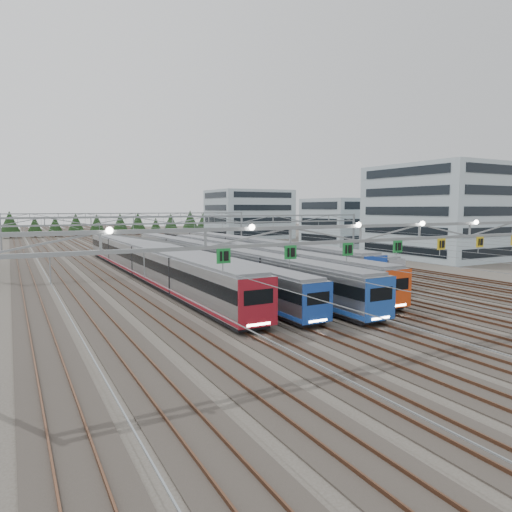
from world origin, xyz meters
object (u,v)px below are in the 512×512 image
train_f (263,250)px  depot_bldg_north (249,214)px  gantry_far (135,219)px  depot_bldg_mid (342,222)px  train_d (250,259)px  gantry_near (420,235)px  gantry_mid (209,226)px  depot_bldg_south (439,212)px  train_e (234,248)px  train_a (144,260)px  train_b (188,264)px  train_c (213,259)px

train_f → depot_bldg_north: bearing=64.6°
gantry_far → depot_bldg_mid: bearing=-27.5°
train_d → depot_bldg_mid: size_ratio=3.37×
gantry_near → gantry_far: size_ratio=1.00×
gantry_mid → gantry_near: bearing=-90.1°
depot_bldg_south → depot_bldg_mid: 28.56m
train_e → gantry_far: 40.37m
train_e → depot_bldg_north: size_ratio=3.09×
train_d → gantry_near: bearing=-94.2°
gantry_far → gantry_mid: bearing=-90.0°
gantry_mid → depot_bldg_south: 43.17m
train_d → depot_bldg_south: size_ratio=2.45×
train_a → train_d: 14.03m
train_d → train_f: bearing=54.7°
depot_bldg_north → train_f: bearing=-115.4°
train_a → gantry_near: 36.82m
gantry_mid → gantry_far: same height
gantry_far → train_e: bearing=-80.3°
train_b → gantry_far: 55.05m
train_a → depot_bldg_south: bearing=-0.8°
train_c → train_a: bearing=171.6°
depot_bldg_north → gantry_far: bearing=-159.9°
train_e → gantry_mid: (-6.75, -5.41, 4.08)m
gantry_far → depot_bldg_mid: (43.53, -22.69, -0.75)m
train_a → gantry_far: 51.76m
train_d → train_f: train_d is taller
train_c → depot_bldg_north: size_ratio=2.91×
depot_bldg_south → depot_bldg_north: size_ratio=1.00×
train_a → train_b: (4.50, -4.10, -0.30)m
gantry_far → depot_bldg_mid: depot_bldg_mid is taller
gantry_mid → train_c: bearing=-108.6°
train_b → train_c: 5.29m
depot_bldg_north → gantry_near: bearing=-110.8°
gantry_mid → depot_bldg_mid: bearing=27.1°
train_e → train_f: size_ratio=1.11×
train_b → depot_bldg_mid: size_ratio=3.44×
train_b → depot_bldg_south: (49.44, 3.35, 6.32)m
train_c → train_f: bearing=37.2°
gantry_near → train_c: bearing=93.8°
train_d → gantry_near: (-2.30, -30.95, 4.91)m
train_f → gantry_mid: (-11.25, -3.55, 4.47)m
train_b → gantry_mid: bearing=54.5°
gantry_near → train_d: bearing=85.8°
train_a → train_e: 20.98m
train_b → train_e: bearing=47.8°
gantry_mid → train_b: bearing=-125.5°
train_c → depot_bldg_south: size_ratio=2.91×
train_e → depot_bldg_mid: depot_bldg_mid is taller
depot_bldg_north → gantry_mid: bearing=-122.5°
gantry_near → depot_bldg_mid: (43.58, 62.42, -1.45)m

